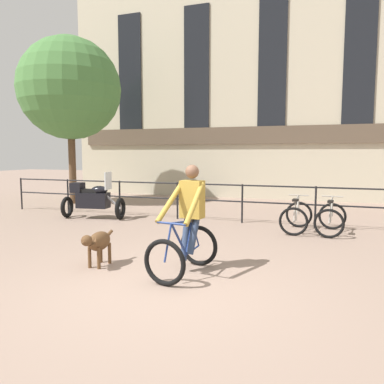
{
  "coord_description": "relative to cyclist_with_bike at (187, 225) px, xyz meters",
  "views": [
    {
      "loc": [
        2.03,
        -4.66,
        1.89
      ],
      "look_at": [
        -0.61,
        2.86,
        1.05
      ],
      "focal_mm": 35.0,
      "sensor_mm": 36.0,
      "label": 1
    }
  ],
  "objects": [
    {
      "name": "ground_plane",
      "position": [
        -0.04,
        -0.76,
        -0.76
      ],
      "size": [
        60.0,
        60.0,
        0.0
      ],
      "primitive_type": "plane",
      "color": "gray"
    },
    {
      "name": "canal_railing",
      "position": [
        -0.04,
        4.44,
        -0.05
      ],
      "size": [
        15.05,
        0.05,
        1.05
      ],
      "color": "black",
      "rests_on": "ground_plane"
    },
    {
      "name": "building_facade",
      "position": [
        -0.04,
        10.23,
        4.03
      ],
      "size": [
        18.0,
        0.72,
        9.63
      ],
      "color": "#BCB299",
      "rests_on": "ground_plane"
    },
    {
      "name": "cyclist_with_bike",
      "position": [
        0.0,
        0.0,
        0.0
      ],
      "size": [
        0.83,
        1.25,
        1.7
      ],
      "rotation": [
        0.0,
        0.0,
        -0.14
      ],
      "color": "black",
      "rests_on": "ground_plane"
    },
    {
      "name": "dog",
      "position": [
        -1.51,
        -0.2,
        -0.35
      ],
      "size": [
        0.27,
        0.88,
        0.59
      ],
      "rotation": [
        0.0,
        0.0,
        -0.0
      ],
      "color": "brown",
      "rests_on": "ground_plane"
    },
    {
      "name": "parked_motorcycle",
      "position": [
        -4.24,
        3.69,
        -0.2
      ],
      "size": [
        1.83,
        0.88,
        1.35
      ],
      "rotation": [
        0.0,
        0.0,
        1.72
      ],
      "color": "black",
      "rests_on": "ground_plane"
    },
    {
      "name": "parked_bicycle_near_lamp",
      "position": [
        1.41,
        3.79,
        -0.41
      ],
      "size": [
        0.72,
        1.14,
        0.86
      ],
      "rotation": [
        0.0,
        0.0,
        3.09
      ],
      "color": "black",
      "rests_on": "ground_plane"
    },
    {
      "name": "parked_bicycle_mid_left",
      "position": [
        2.19,
        3.79,
        -0.41
      ],
      "size": [
        0.75,
        1.16,
        0.86
      ],
      "rotation": [
        0.0,
        0.0,
        3.05
      ],
      "color": "black",
      "rests_on": "ground_plane"
    },
    {
      "name": "tree_canalside_left",
      "position": [
        -6.82,
        6.24,
        3.44
      ],
      "size": [
        3.68,
        3.68,
        6.05
      ],
      "color": "brown",
      "rests_on": "ground_plane"
    }
  ]
}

